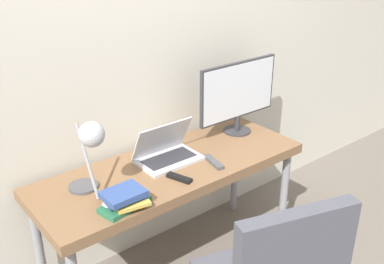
{
  "coord_description": "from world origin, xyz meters",
  "views": [
    {
      "loc": [
        -1.32,
        -1.54,
        1.99
      ],
      "look_at": [
        0.13,
        0.27,
        0.93
      ],
      "focal_mm": 42.0,
      "sensor_mm": 36.0,
      "label": 1
    }
  ],
  "objects_px": {
    "book_stack": "(125,199)",
    "game_controller": "(115,203)",
    "laptop": "(167,152)",
    "monitor": "(238,93)",
    "desk_lamp": "(90,144)"
  },
  "relations": [
    {
      "from": "monitor",
      "to": "game_controller",
      "type": "distance_m",
      "value": 1.14
    },
    {
      "from": "monitor",
      "to": "book_stack",
      "type": "bearing_deg",
      "value": -163.65
    },
    {
      "from": "monitor",
      "to": "game_controller",
      "type": "relative_size",
      "value": 4.74
    },
    {
      "from": "book_stack",
      "to": "laptop",
      "type": "bearing_deg",
      "value": 31.32
    },
    {
      "from": "monitor",
      "to": "book_stack",
      "type": "xyz_separation_m",
      "value": [
        -1.04,
        -0.3,
        -0.22
      ]
    },
    {
      "from": "monitor",
      "to": "desk_lamp",
      "type": "distance_m",
      "value": 1.13
    },
    {
      "from": "desk_lamp",
      "to": "monitor",
      "type": "bearing_deg",
      "value": 7.75
    },
    {
      "from": "monitor",
      "to": "laptop",
      "type": "bearing_deg",
      "value": -176.47
    },
    {
      "from": "book_stack",
      "to": "game_controller",
      "type": "relative_size",
      "value": 2.05
    },
    {
      "from": "monitor",
      "to": "game_controller",
      "type": "xyz_separation_m",
      "value": [
        -1.08,
        -0.27,
        -0.25
      ]
    },
    {
      "from": "game_controller",
      "to": "laptop",
      "type": "bearing_deg",
      "value": 26.06
    },
    {
      "from": "book_stack",
      "to": "desk_lamp",
      "type": "bearing_deg",
      "value": 117.75
    },
    {
      "from": "desk_lamp",
      "to": "game_controller",
      "type": "xyz_separation_m",
      "value": [
        0.04,
        -0.12,
        -0.28
      ]
    },
    {
      "from": "laptop",
      "to": "monitor",
      "type": "bearing_deg",
      "value": 3.53
    },
    {
      "from": "book_stack",
      "to": "game_controller",
      "type": "distance_m",
      "value": 0.06
    }
  ]
}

